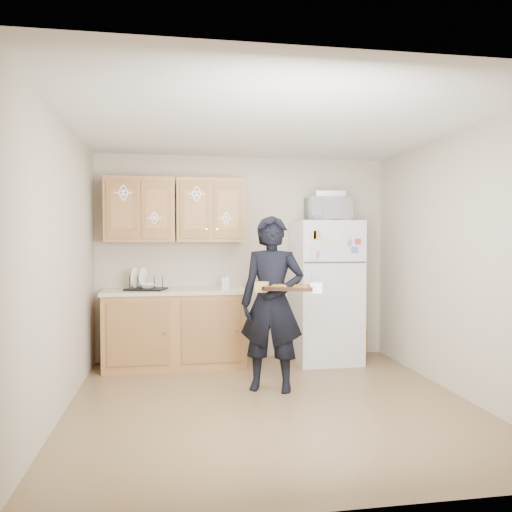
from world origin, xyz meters
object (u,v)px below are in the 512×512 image
object	(u,v)px
refrigerator	(326,291)
dish_rack	(146,282)
baking_tray	(289,288)
microwave	(328,209)
person	(272,303)

from	to	relation	value
refrigerator	dish_rack	size ratio (longest dim) A/B	3.93
refrigerator	baking_tray	xyz separation A→B (m)	(-0.76, -1.30, 0.18)
microwave	dish_rack	world-z (taller)	microwave
baking_tray	microwave	world-z (taller)	microwave
baking_tray	microwave	xyz separation A→B (m)	(0.77, 1.25, 0.81)
refrigerator	baking_tray	world-z (taller)	refrigerator
refrigerator	microwave	bearing A→B (deg)	-77.66
person	dish_rack	bearing A→B (deg)	160.22
refrigerator	baking_tray	bearing A→B (deg)	-120.24
baking_tray	dish_rack	xyz separation A→B (m)	(-1.37, 1.35, -0.04)
refrigerator	person	size ratio (longest dim) A/B	0.99
dish_rack	refrigerator	bearing A→B (deg)	-1.25
baking_tray	microwave	distance (m)	1.68
refrigerator	person	world-z (taller)	person
refrigerator	person	distance (m)	1.34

